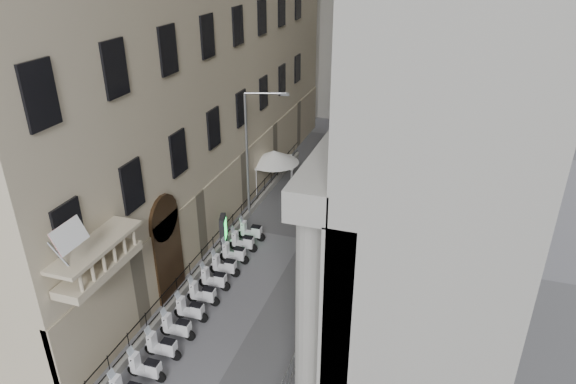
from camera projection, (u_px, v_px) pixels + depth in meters
name	position (u px, v px, depth m)	size (l,w,h in m)	color
iron_fence	(230.00, 237.00, 31.64)	(0.30, 28.00, 1.40)	black
blue_awning	(387.00, 201.00, 36.11)	(1.60, 3.00, 3.00)	navy
scooter_2	(148.00, 379.00, 21.38)	(0.56, 1.40, 1.50)	white
scooter_3	(164.00, 357.00, 22.49)	(0.56, 1.40, 1.50)	white
scooter_4	(179.00, 338.00, 23.60)	(0.56, 1.40, 1.50)	white
scooter_5	(192.00, 320.00, 24.71)	(0.56, 1.40, 1.50)	white
scooter_6	(204.00, 304.00, 25.82)	(0.56, 1.40, 1.50)	white
scooter_7	(215.00, 289.00, 26.93)	(0.56, 1.40, 1.50)	white
scooter_8	(225.00, 275.00, 28.04)	(0.56, 1.40, 1.50)	white
scooter_9	(235.00, 262.00, 29.16)	(0.56, 1.40, 1.50)	white
scooter_10	(244.00, 251.00, 30.27)	(0.56, 1.40, 1.50)	white
scooter_11	(252.00, 240.00, 31.38)	(0.56, 1.40, 1.50)	white
barrier_1	(292.00, 379.00, 21.37)	(0.60, 2.40, 1.10)	#AAACB2
barrier_2	(308.00, 339.00, 23.51)	(0.60, 2.40, 1.10)	#AAACB2
barrier_3	(322.00, 306.00, 25.64)	(0.60, 2.40, 1.10)	#AAACB2
barrier_4	(334.00, 278.00, 27.78)	(0.60, 2.40, 1.10)	#AAACB2
barrier_5	(344.00, 254.00, 29.92)	(0.60, 2.40, 1.10)	#AAACB2
barrier_6	(353.00, 233.00, 32.05)	(0.60, 2.40, 1.10)	#AAACB2
security_tent	(279.00, 159.00, 36.57)	(3.61, 3.61, 2.94)	white
street_lamp	(252.00, 146.00, 31.86)	(2.65, 0.96, 8.39)	#909398
info_kiosk	(223.00, 232.00, 30.18)	(0.56, 1.02, 2.06)	black
pedestrian_a	(297.00, 203.00, 33.69)	(0.68, 0.45, 1.88)	black
pedestrian_b	(363.00, 188.00, 36.17)	(0.79, 0.62, 1.63)	black
pedestrian_c	(342.00, 167.00, 39.33)	(0.82, 0.54, 1.69)	black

